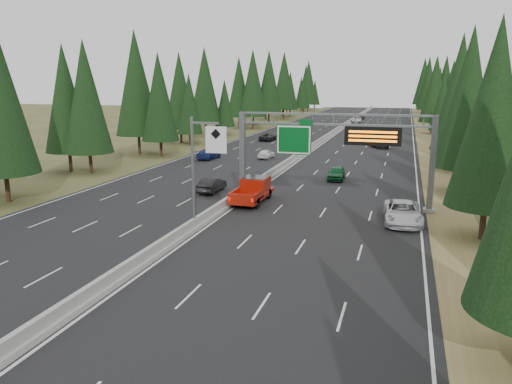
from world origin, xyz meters
TOP-DOWN VIEW (x-y plane):
  - road at (0.00, 80.00)m, footprint 32.00×260.00m
  - shoulder_right at (17.80, 80.00)m, footprint 3.60×260.00m
  - shoulder_left at (-17.80, 80.00)m, footprint 3.60×260.00m
  - median_barrier at (0.00, 80.00)m, footprint 0.70×260.00m
  - sign_gantry at (8.92, 34.88)m, footprint 16.75×0.98m
  - hov_sign_pole at (0.58, 24.97)m, footprint 2.80×0.50m
  - tree_row_right at (21.81, 81.55)m, footprint 12.53×242.09m
  - tree_row_left at (-21.88, 68.80)m, footprint 11.74×243.11m
  - silver_minivan at (14.17, 31.10)m, footprint 3.08×6.00m
  - red_pickup at (1.50, 34.67)m, footprint 2.29×6.42m
  - car_ahead_green at (7.14, 46.80)m, footprint 1.82×4.21m
  - car_ahead_dkred at (9.35, 77.66)m, footprint 1.89×4.34m
  - car_ahead_dkgrey at (10.52, 76.01)m, footprint 2.41×5.13m
  - car_ahead_white at (1.50, 127.64)m, footprint 2.86×5.56m
  - car_ahead_far at (1.58, 140.83)m, footprint 2.05×4.70m
  - car_onc_near at (-3.46, 37.11)m, footprint 1.54×4.27m
  - car_onc_blue at (-11.67, 56.65)m, footprint 2.33×4.90m
  - car_onc_white at (-4.23, 59.52)m, footprint 1.75×3.90m
  - car_onc_far at (-9.69, 80.36)m, footprint 2.47×4.97m

SIDE VIEW (x-z plane):
  - shoulder_right at x=17.80m, z-range 0.00..0.06m
  - shoulder_left at x=-17.80m, z-range 0.00..0.06m
  - road at x=0.00m, z-range 0.00..0.08m
  - median_barrier at x=0.00m, z-range -0.01..0.84m
  - car_onc_white at x=-4.23m, z-range 0.08..1.38m
  - car_onc_far at x=-9.69m, z-range 0.08..1.43m
  - car_onc_blue at x=-11.67m, z-range 0.08..1.46m
  - car_ahead_dkred at x=9.35m, z-range 0.08..1.47m
  - car_onc_near at x=-3.46m, z-range 0.08..1.48m
  - car_ahead_green at x=7.14m, z-range 0.08..1.49m
  - car_ahead_dkgrey at x=10.52m, z-range 0.08..1.53m
  - car_ahead_white at x=1.50m, z-range 0.08..1.58m
  - car_ahead_far at x=1.58m, z-range 0.08..1.66m
  - silver_minivan at x=14.17m, z-range 0.08..1.70m
  - red_pickup at x=1.50m, z-range 0.19..2.28m
  - hov_sign_pole at x=0.58m, z-range 0.72..8.72m
  - sign_gantry at x=8.92m, z-range 1.37..9.17m
  - tree_row_right at x=21.81m, z-range -0.19..18.57m
  - tree_row_left at x=-21.88m, z-range 0.00..18.89m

